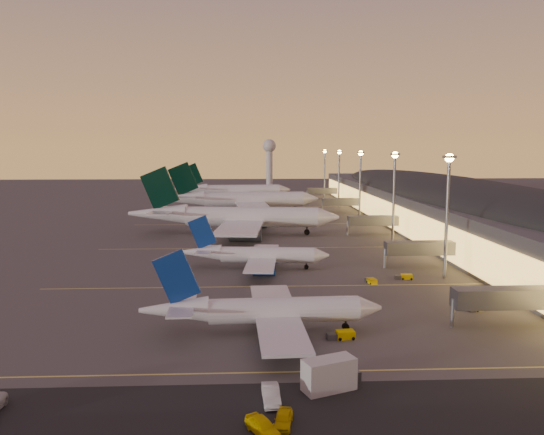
{
  "coord_description": "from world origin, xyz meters",
  "views": [
    {
      "loc": [
        -4.9,
        -106.22,
        27.16
      ],
      "look_at": [
        2.0,
        45.0,
        7.0
      ],
      "focal_mm": 35.0,
      "sensor_mm": 36.0,
      "label": 1
    }
  ],
  "objects_px": {
    "baggage_tug_b": "(477,308)",
    "service_van_b": "(263,426)",
    "baggage_tug_d": "(371,281)",
    "airliner_wide_near": "(233,217)",
    "baggage_tug_a": "(342,335)",
    "airliner_wide_far": "(233,190)",
    "airliner_wide_mid": "(240,200)",
    "airliner_narrow_north": "(254,255)",
    "radar_tower": "(269,155)",
    "service_van_c": "(271,394)",
    "airliner_narrow_south": "(263,311)",
    "service_van_d": "(283,419)",
    "baggage_tug_c": "(404,277)",
    "catering_truck_a": "(332,375)"
  },
  "relations": [
    {
      "from": "service_van_b",
      "to": "baggage_tug_d",
      "type": "bearing_deg",
      "value": 38.22
    },
    {
      "from": "airliner_narrow_south",
      "to": "catering_truck_a",
      "type": "bearing_deg",
      "value": -71.11
    },
    {
      "from": "airliner_wide_mid",
      "to": "baggage_tug_b",
      "type": "distance_m",
      "value": 140.4
    },
    {
      "from": "airliner_narrow_north",
      "to": "service_van_d",
      "type": "distance_m",
      "value": 68.14
    },
    {
      "from": "airliner_narrow_south",
      "to": "baggage_tug_a",
      "type": "xyz_separation_m",
      "value": [
        11.16,
        -3.02,
        -2.76
      ]
    },
    {
      "from": "airliner_wide_far",
      "to": "baggage_tug_a",
      "type": "distance_m",
      "value": 202.89
    },
    {
      "from": "catering_truck_a",
      "to": "service_van_c",
      "type": "bearing_deg",
      "value": 179.42
    },
    {
      "from": "baggage_tug_a",
      "to": "catering_truck_a",
      "type": "distance_m",
      "value": 16.29
    },
    {
      "from": "airliner_narrow_north",
      "to": "baggage_tug_b",
      "type": "bearing_deg",
      "value": -36.22
    },
    {
      "from": "airliner_wide_far",
      "to": "airliner_narrow_north",
      "type": "bearing_deg",
      "value": -90.38
    },
    {
      "from": "airliner_wide_far",
      "to": "baggage_tug_b",
      "type": "height_order",
      "value": "airliner_wide_far"
    },
    {
      "from": "airliner_narrow_south",
      "to": "baggage_tug_c",
      "type": "bearing_deg",
      "value": 43.26
    },
    {
      "from": "radar_tower",
      "to": "airliner_wide_far",
      "type": "bearing_deg",
      "value": -103.67
    },
    {
      "from": "airliner_wide_near",
      "to": "airliner_wide_far",
      "type": "distance_m",
      "value": 109.41
    },
    {
      "from": "airliner_narrow_south",
      "to": "service_van_c",
      "type": "height_order",
      "value": "airliner_narrow_south"
    },
    {
      "from": "baggage_tug_b",
      "to": "baggage_tug_c",
      "type": "xyz_separation_m",
      "value": [
        -5.87,
        21.6,
        0.05
      ]
    },
    {
      "from": "baggage_tug_d",
      "to": "airliner_wide_near",
      "type": "bearing_deg",
      "value": -166.99
    },
    {
      "from": "catering_truck_a",
      "to": "radar_tower",
      "type": "bearing_deg",
      "value": 67.45
    },
    {
      "from": "airliner_wide_mid",
      "to": "radar_tower",
      "type": "height_order",
      "value": "radar_tower"
    },
    {
      "from": "airliner_wide_far",
      "to": "baggage_tug_d",
      "type": "relative_size",
      "value": 16.77
    },
    {
      "from": "airliner_wide_near",
      "to": "baggage_tug_c",
      "type": "xyz_separation_m",
      "value": [
        36.89,
        -58.78,
        -5.0
      ]
    },
    {
      "from": "airliner_narrow_south",
      "to": "baggage_tug_b",
      "type": "height_order",
      "value": "airliner_narrow_south"
    },
    {
      "from": "airliner_narrow_north",
      "to": "baggage_tug_d",
      "type": "xyz_separation_m",
      "value": [
        23.29,
        -13.9,
        -2.66
      ]
    },
    {
      "from": "airliner_narrow_north",
      "to": "catering_truck_a",
      "type": "height_order",
      "value": "airliner_narrow_north"
    },
    {
      "from": "baggage_tug_b",
      "to": "catering_truck_a",
      "type": "distance_m",
      "value": 40.09
    },
    {
      "from": "catering_truck_a",
      "to": "baggage_tug_d",
      "type": "xyz_separation_m",
      "value": [
        15.36,
        46.54,
        -1.25
      ]
    },
    {
      "from": "airliner_narrow_south",
      "to": "radar_tower",
      "type": "bearing_deg",
      "value": 85.39
    },
    {
      "from": "baggage_tug_a",
      "to": "service_van_b",
      "type": "height_order",
      "value": "service_van_b"
    },
    {
      "from": "radar_tower",
      "to": "airliner_wide_mid",
      "type": "bearing_deg",
      "value": -96.97
    },
    {
      "from": "baggage_tug_b",
      "to": "service_van_b",
      "type": "bearing_deg",
      "value": -151.7
    },
    {
      "from": "baggage_tug_c",
      "to": "service_van_d",
      "type": "relative_size",
      "value": 0.89
    },
    {
      "from": "baggage_tug_a",
      "to": "baggage_tug_d",
      "type": "bearing_deg",
      "value": 64.55
    },
    {
      "from": "radar_tower",
      "to": "service_van_b",
      "type": "distance_m",
      "value": 319.87
    },
    {
      "from": "baggage_tug_b",
      "to": "service_van_c",
      "type": "bearing_deg",
      "value": -156.27
    },
    {
      "from": "airliner_narrow_south",
      "to": "airliner_narrow_north",
      "type": "height_order",
      "value": "airliner_narrow_south"
    },
    {
      "from": "service_van_b",
      "to": "baggage_tug_b",
      "type": "bearing_deg",
      "value": 15.97
    },
    {
      "from": "baggage_tug_d",
      "to": "service_van_c",
      "type": "distance_m",
      "value": 54.03
    },
    {
      "from": "service_van_d",
      "to": "service_van_b",
      "type": "bearing_deg",
      "value": -135.05
    },
    {
      "from": "airliner_narrow_south",
      "to": "baggage_tug_d",
      "type": "relative_size",
      "value": 9.97
    },
    {
      "from": "radar_tower",
      "to": "service_van_b",
      "type": "height_order",
      "value": "radar_tower"
    },
    {
      "from": "airliner_wide_mid",
      "to": "baggage_tug_c",
      "type": "height_order",
      "value": "airliner_wide_mid"
    },
    {
      "from": "airliner_narrow_north",
      "to": "radar_tower",
      "type": "relative_size",
      "value": 1.04
    },
    {
      "from": "airliner_wide_mid",
      "to": "radar_tower",
      "type": "distance_m",
      "value": 150.01
    },
    {
      "from": "airliner_wide_mid",
      "to": "baggage_tug_b",
      "type": "height_order",
      "value": "airliner_wide_mid"
    },
    {
      "from": "baggage_tug_c",
      "to": "airliner_wide_far",
      "type": "bearing_deg",
      "value": 110.71
    },
    {
      "from": "baggage_tug_d",
      "to": "baggage_tug_a",
      "type": "bearing_deg",
      "value": -32.7
    },
    {
      "from": "airliner_narrow_north",
      "to": "baggage_tug_a",
      "type": "distance_m",
      "value": 46.31
    },
    {
      "from": "baggage_tug_d",
      "to": "service_van_c",
      "type": "height_order",
      "value": "service_van_c"
    },
    {
      "from": "service_van_d",
      "to": "baggage_tug_b",
      "type": "bearing_deg",
      "value": 56.09
    },
    {
      "from": "service_van_b",
      "to": "service_van_d",
      "type": "bearing_deg",
      "value": 5.36
    }
  ]
}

